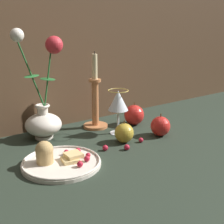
{
  "coord_description": "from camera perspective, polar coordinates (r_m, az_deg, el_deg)",
  "views": [
    {
      "loc": [
        -0.57,
        -0.82,
        0.39
      ],
      "look_at": [
        0.02,
        -0.0,
        0.1
      ],
      "focal_mm": 50.0,
      "sensor_mm": 36.0,
      "label": 1
    }
  ],
  "objects": [
    {
      "name": "apple_at_table_edge",
      "position": [
        1.05,
        2.23,
        -3.84
      ],
      "size": [
        0.07,
        0.07,
        0.08
      ],
      "color": "#B2932D",
      "rests_on": "ground_plane"
    },
    {
      "name": "wine_glass",
      "position": [
        1.11,
        1.13,
        1.84
      ],
      "size": [
        0.07,
        0.07,
        0.16
      ],
      "color": "silver",
      "rests_on": "ground_plane"
    },
    {
      "name": "plate_with_pastries",
      "position": [
        0.91,
        -9.69,
        -8.7
      ],
      "size": [
        0.23,
        0.23,
        0.07
      ],
      "color": "silver",
      "rests_on": "ground_plane"
    },
    {
      "name": "berry_near_plate",
      "position": [
        1.06,
        5.3,
        -5.12
      ],
      "size": [
        0.02,
        0.02,
        0.02
      ],
      "primitive_type": "sphere",
      "color": "#AD192D",
      "rests_on": "ground_plane"
    },
    {
      "name": "candlestick",
      "position": [
        1.19,
        -3.08,
        1.4
      ],
      "size": [
        0.09,
        0.09,
        0.29
      ],
      "color": "#B77042",
      "rests_on": "ground_plane"
    },
    {
      "name": "apple_beside_vase",
      "position": [
        1.12,
        8.84,
        -2.58
      ],
      "size": [
        0.07,
        0.07,
        0.08
      ],
      "color": "red",
      "rests_on": "ground_plane"
    },
    {
      "name": "vase",
      "position": [
        1.09,
        -12.41,
        0.27
      ],
      "size": [
        0.17,
        0.13,
        0.38
      ],
      "color": "silver",
      "rests_on": "ground_plane"
    },
    {
      "name": "berry_by_glass_stem",
      "position": [
        0.99,
        -1.24,
        -6.57
      ],
      "size": [
        0.02,
        0.02,
        0.02
      ],
      "primitive_type": "sphere",
      "color": "#AD192D",
      "rests_on": "ground_plane"
    },
    {
      "name": "ground_plane",
      "position": [
        1.07,
        -0.98,
        -5.28
      ],
      "size": [
        2.4,
        2.4,
        0.0
      ],
      "primitive_type": "plane",
      "color": "#232D23",
      "rests_on": "ground"
    },
    {
      "name": "berry_front_center",
      "position": [
        1.0,
        2.73,
        -6.45
      ],
      "size": [
        0.02,
        0.02,
        0.02
      ],
      "primitive_type": "sphere",
      "color": "#AD192D",
      "rests_on": "ground_plane"
    },
    {
      "name": "apple_near_glass",
      "position": [
        1.23,
        4.05,
        -0.52
      ],
      "size": [
        0.08,
        0.08,
        0.09
      ],
      "color": "red",
      "rests_on": "ground_plane"
    }
  ]
}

